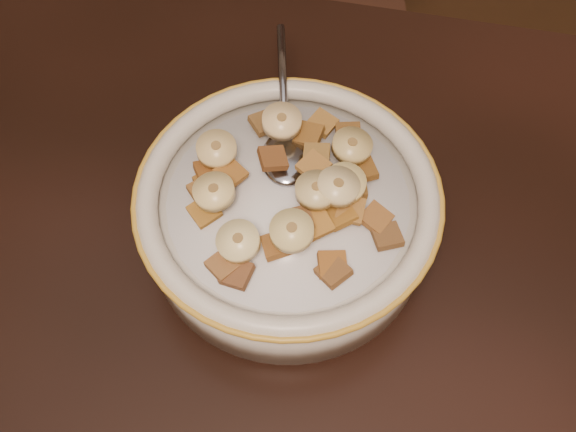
% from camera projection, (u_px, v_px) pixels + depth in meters
% --- Properties ---
extents(table, '(1.41, 0.91, 0.04)m').
position_uv_depth(table, '(124.00, 403.00, 0.48)').
color(table, black).
rests_on(table, floor).
extents(chair, '(0.49, 0.49, 0.94)m').
position_uv_depth(chair, '(289.00, 30.00, 1.06)').
color(chair, '#3B2217').
rests_on(chair, floor).
extents(cereal_bowl, '(0.22, 0.22, 0.05)m').
position_uv_depth(cereal_bowl, '(288.00, 218.00, 0.51)').
color(cereal_bowl, silver).
rests_on(cereal_bowl, table).
extents(milk, '(0.19, 0.19, 0.00)m').
position_uv_depth(milk, '(288.00, 200.00, 0.49)').
color(milk, silver).
rests_on(milk, cereal_bowl).
extents(spoon, '(0.05, 0.06, 0.01)m').
position_uv_depth(spoon, '(286.00, 158.00, 0.50)').
color(spoon, gray).
rests_on(spoon, cereal_bowl).
extents(cereal_square_0, '(0.02, 0.02, 0.01)m').
position_uv_depth(cereal_square_0, '(221.00, 183.00, 0.49)').
color(cereal_square_0, brown).
rests_on(cereal_square_0, milk).
extents(cereal_square_1, '(0.03, 0.03, 0.01)m').
position_uv_depth(cereal_square_1, '(209.00, 170.00, 0.49)').
color(cereal_square_1, brown).
rests_on(cereal_square_1, milk).
extents(cereal_square_2, '(0.03, 0.03, 0.01)m').
position_uv_depth(cereal_square_2, '(333.00, 271.00, 0.45)').
color(cereal_square_2, brown).
rests_on(cereal_square_2, milk).
extents(cereal_square_3, '(0.03, 0.03, 0.01)m').
position_uv_depth(cereal_square_3, '(317.00, 224.00, 0.46)').
color(cereal_square_3, '#946227').
rests_on(cereal_square_3, milk).
extents(cereal_square_4, '(0.03, 0.03, 0.01)m').
position_uv_depth(cereal_square_4, '(326.00, 182.00, 0.48)').
color(cereal_square_4, olive).
rests_on(cereal_square_4, milk).
extents(cereal_square_5, '(0.03, 0.03, 0.01)m').
position_uv_depth(cereal_square_5, '(322.00, 123.00, 0.52)').
color(cereal_square_5, olive).
rests_on(cereal_square_5, milk).
extents(cereal_square_6, '(0.03, 0.03, 0.01)m').
position_uv_depth(cereal_square_6, '(387.00, 236.00, 0.47)').
color(cereal_square_6, brown).
rests_on(cereal_square_6, milk).
extents(cereal_square_7, '(0.03, 0.03, 0.01)m').
position_uv_depth(cereal_square_7, '(299.00, 220.00, 0.46)').
color(cereal_square_7, brown).
rests_on(cereal_square_7, milk).
extents(cereal_square_8, '(0.03, 0.03, 0.01)m').
position_uv_depth(cereal_square_8, '(210.00, 181.00, 0.49)').
color(cereal_square_8, brown).
rests_on(cereal_square_8, milk).
extents(cereal_square_9, '(0.03, 0.03, 0.01)m').
position_uv_depth(cereal_square_9, '(340.00, 214.00, 0.47)').
color(cereal_square_9, '#935F1E').
rests_on(cereal_square_9, milk).
extents(cereal_square_10, '(0.02, 0.02, 0.01)m').
position_uv_depth(cereal_square_10, '(317.00, 155.00, 0.49)').
color(cereal_square_10, olive).
rests_on(cereal_square_10, milk).
extents(cereal_square_11, '(0.03, 0.03, 0.01)m').
position_uv_depth(cereal_square_11, '(362.00, 170.00, 0.49)').
color(cereal_square_11, brown).
rests_on(cereal_square_11, milk).
extents(cereal_square_12, '(0.03, 0.03, 0.01)m').
position_uv_depth(cereal_square_12, '(273.00, 158.00, 0.48)').
color(cereal_square_12, brown).
rests_on(cereal_square_12, milk).
extents(cereal_square_13, '(0.03, 0.02, 0.01)m').
position_uv_depth(cereal_square_13, '(332.00, 265.00, 0.45)').
color(cereal_square_13, brown).
rests_on(cereal_square_13, milk).
extents(cereal_square_14, '(0.03, 0.03, 0.01)m').
position_uv_depth(cereal_square_14, '(277.00, 245.00, 0.46)').
color(cereal_square_14, '#985922').
rests_on(cereal_square_14, milk).
extents(cereal_square_15, '(0.03, 0.03, 0.01)m').
position_uv_depth(cereal_square_15, '(264.00, 123.00, 0.52)').
color(cereal_square_15, brown).
rests_on(cereal_square_15, milk).
extents(cereal_square_16, '(0.03, 0.03, 0.01)m').
position_uv_depth(cereal_square_16, '(376.00, 218.00, 0.47)').
color(cereal_square_16, brown).
rests_on(cereal_square_16, milk).
extents(cereal_square_17, '(0.02, 0.02, 0.01)m').
position_uv_depth(cereal_square_17, '(237.00, 274.00, 0.45)').
color(cereal_square_17, brown).
rests_on(cereal_square_17, milk).
extents(cereal_square_18, '(0.03, 0.03, 0.01)m').
position_uv_depth(cereal_square_18, '(314.00, 166.00, 0.48)').
color(cereal_square_18, '#976524').
rests_on(cereal_square_18, milk).
extents(cereal_square_19, '(0.03, 0.03, 0.01)m').
position_uv_depth(cereal_square_19, '(204.00, 211.00, 0.48)').
color(cereal_square_19, '#936122').
rests_on(cereal_square_19, milk).
extents(cereal_square_20, '(0.02, 0.02, 0.01)m').
position_uv_depth(cereal_square_20, '(353.00, 186.00, 0.48)').
color(cereal_square_20, brown).
rests_on(cereal_square_20, milk).
extents(cereal_square_21, '(0.03, 0.03, 0.01)m').
position_uv_depth(cereal_square_21, '(224.00, 265.00, 0.45)').
color(cereal_square_21, '#985D34').
rests_on(cereal_square_21, milk).
extents(cereal_square_22, '(0.03, 0.03, 0.01)m').
position_uv_depth(cereal_square_22, '(204.00, 191.00, 0.48)').
color(cereal_square_22, brown).
rests_on(cereal_square_22, milk).
extents(cereal_square_23, '(0.02, 0.02, 0.01)m').
position_uv_depth(cereal_square_23, '(350.00, 209.00, 0.47)').
color(cereal_square_23, '#9B6727').
rests_on(cereal_square_23, milk).
extents(cereal_square_24, '(0.02, 0.02, 0.01)m').
position_uv_depth(cereal_square_24, '(348.00, 133.00, 0.52)').
color(cereal_square_24, brown).
rests_on(cereal_square_24, milk).
extents(cereal_square_25, '(0.02, 0.02, 0.01)m').
position_uv_depth(cereal_square_25, '(309.00, 135.00, 0.51)').
color(cereal_square_25, brown).
rests_on(cereal_square_25, milk).
extents(cereal_square_26, '(0.03, 0.03, 0.01)m').
position_uv_depth(cereal_square_26, '(316.00, 190.00, 0.47)').
color(cereal_square_26, '#955225').
rests_on(cereal_square_26, milk).
extents(cereal_square_27, '(0.03, 0.03, 0.01)m').
position_uv_depth(cereal_square_27, '(230.00, 173.00, 0.49)').
color(cereal_square_27, brown).
rests_on(cereal_square_27, milk).
extents(banana_slice_0, '(0.03, 0.03, 0.01)m').
position_uv_depth(banana_slice_0, '(317.00, 190.00, 0.46)').
color(banana_slice_0, '#CFC188').
rests_on(banana_slice_0, milk).
extents(banana_slice_1, '(0.04, 0.04, 0.02)m').
position_uv_depth(banana_slice_1, '(217.00, 149.00, 0.49)').
color(banana_slice_1, '#CDB47E').
rests_on(banana_slice_1, milk).
extents(banana_slice_2, '(0.04, 0.04, 0.01)m').
position_uv_depth(banana_slice_2, '(292.00, 231.00, 0.44)').
color(banana_slice_2, '#DEBC6B').
rests_on(banana_slice_2, milk).
extents(banana_slice_3, '(0.03, 0.03, 0.01)m').
position_uv_depth(banana_slice_3, '(214.00, 192.00, 0.47)').
color(banana_slice_3, '#F2D892').
rests_on(banana_slice_3, milk).
extents(banana_slice_4, '(0.04, 0.04, 0.01)m').
position_uv_depth(banana_slice_4, '(352.00, 146.00, 0.49)').
color(banana_slice_4, tan).
rests_on(banana_slice_4, milk).
extents(banana_slice_5, '(0.03, 0.03, 0.01)m').
position_uv_depth(banana_slice_5, '(338.00, 186.00, 0.46)').
color(banana_slice_5, beige).
rests_on(banana_slice_5, milk).
extents(banana_slice_6, '(0.04, 0.04, 0.02)m').
position_uv_depth(banana_slice_6, '(238.00, 241.00, 0.45)').
color(banana_slice_6, '#FCED9F').
rests_on(banana_slice_6, milk).
extents(banana_slice_7, '(0.04, 0.04, 0.01)m').
position_uv_depth(banana_slice_7, '(345.00, 183.00, 0.47)').
color(banana_slice_7, '#FCE485').
rests_on(banana_slice_7, milk).
extents(banana_slice_8, '(0.04, 0.04, 0.01)m').
position_uv_depth(banana_slice_8, '(282.00, 121.00, 0.50)').
color(banana_slice_8, '#F3D184').
rests_on(banana_slice_8, milk).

